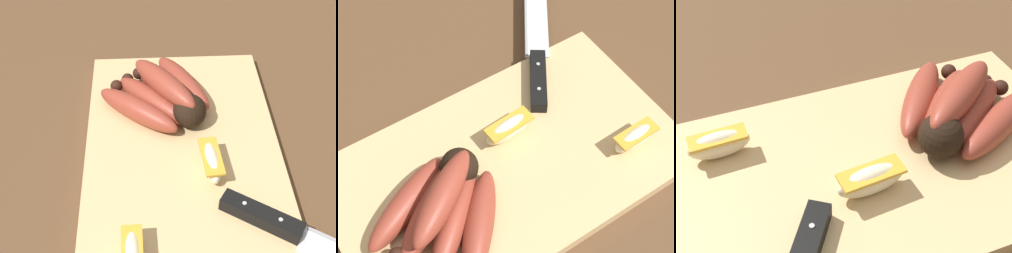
{
  "view_description": "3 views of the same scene",
  "coord_description": "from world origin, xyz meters",
  "views": [
    {
      "loc": [
        -0.44,
        0.04,
        0.49
      ],
      "look_at": [
        0.01,
        0.01,
        0.05
      ],
      "focal_mm": 50.38,
      "sensor_mm": 36.0,
      "label": 1
    },
    {
      "loc": [
        0.16,
        0.27,
        0.58
      ],
      "look_at": [
        -0.03,
        -0.03,
        0.06
      ],
      "focal_mm": 54.54,
      "sensor_mm": 36.0,
      "label": 2
    },
    {
      "loc": [
        -0.17,
        -0.3,
        0.37
      ],
      "look_at": [
        -0.05,
        0.02,
        0.05
      ],
      "focal_mm": 49.43,
      "sensor_mm": 36.0,
      "label": 3
    }
  ],
  "objects": [
    {
      "name": "banana_bunch",
      "position": [
        0.08,
        0.02,
        0.04
      ],
      "size": [
        0.18,
        0.18,
        0.06
      ],
      "color": "black",
      "rests_on": "cutting_board"
    },
    {
      "name": "cutting_board",
      "position": [
        -0.02,
        -0.01,
        0.01
      ],
      "size": [
        0.45,
        0.26,
        0.02
      ],
      "primitive_type": "cube",
      "color": "tan",
      "rests_on": "ground_plane"
    },
    {
      "name": "ground_plane",
      "position": [
        0.0,
        0.0,
        0.0
      ],
      "size": [
        6.0,
        6.0,
        0.0
      ],
      "primitive_type": "plane",
      "color": "brown"
    },
    {
      "name": "apple_wedge_middle",
      "position": [
        -0.17,
        0.06,
        0.04
      ],
      "size": [
        0.07,
        0.03,
        0.03
      ],
      "color": "beige",
      "rests_on": "cutting_board"
    },
    {
      "name": "apple_wedge_near",
      "position": [
        -0.04,
        -0.04,
        0.04
      ],
      "size": [
        0.07,
        0.03,
        0.03
      ],
      "color": "beige",
      "rests_on": "cutting_board"
    }
  ]
}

